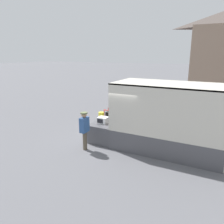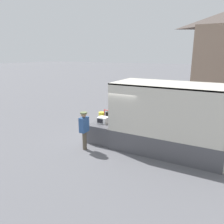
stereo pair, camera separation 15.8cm
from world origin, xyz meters
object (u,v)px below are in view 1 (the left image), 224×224
(portable_generator, at_px, (112,116))
(microwave, at_px, (103,120))
(orange_bucket, at_px, (101,116))
(box_truck, at_px, (202,135))
(worker_person, at_px, (84,127))

(portable_generator, bearing_deg, microwave, -98.09)
(portable_generator, distance_m, orange_bucket, 0.55)
(portable_generator, relative_size, orange_bucket, 1.73)
(microwave, bearing_deg, box_truck, 4.90)
(microwave, relative_size, worker_person, 0.28)
(orange_bucket, height_order, worker_person, worker_person)
(box_truck, bearing_deg, portable_generator, 175.07)
(box_truck, bearing_deg, orange_bucket, 179.55)
(portable_generator, height_order, orange_bucket, portable_generator)
(orange_bucket, xyz_separation_m, worker_person, (0.15, -1.68, -0.04))
(microwave, xyz_separation_m, portable_generator, (0.11, 0.74, 0.05))
(box_truck, xyz_separation_m, microwave, (-4.35, -0.37, 0.12))
(orange_bucket, bearing_deg, box_truck, -0.45)
(microwave, bearing_deg, portable_generator, 81.91)
(orange_bucket, distance_m, worker_person, 1.69)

